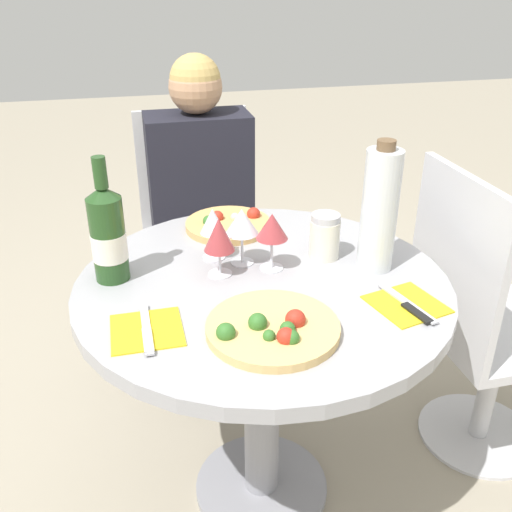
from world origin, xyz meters
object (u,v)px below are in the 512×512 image
object	(u,v)px
chair_behind_diner	(200,241)
seated_diner	(205,240)
dining_table	(262,327)
pizza_large	(273,328)
wine_bottle	(108,235)
tall_carafe	(380,210)
chair_empty_side	(481,328)

from	to	relation	value
chair_behind_diner	seated_diner	bearing A→B (deg)	90.00
dining_table	seated_diner	distance (m)	0.70
chair_behind_diner	pizza_large	bearing A→B (deg)	90.41
wine_bottle	chair_behind_diner	bearing A→B (deg)	67.33
chair_behind_diner	dining_table	bearing A→B (deg)	92.88
chair_behind_diner	tall_carafe	world-z (taller)	tall_carafe
chair_behind_diner	pizza_large	distance (m)	1.11
chair_behind_diner	chair_empty_side	bearing A→B (deg)	132.40
chair_behind_diner	pizza_large	size ratio (longest dim) A/B	3.30
chair_empty_side	tall_carafe	bearing A→B (deg)	-83.25
seated_diner	dining_table	bearing A→B (deg)	93.50
dining_table	pizza_large	distance (m)	0.28
pizza_large	seated_diner	bearing A→B (deg)	90.47
pizza_large	wine_bottle	world-z (taller)	wine_bottle
pizza_large	wine_bottle	size ratio (longest dim) A/B	0.92
dining_table	wine_bottle	bearing A→B (deg)	165.20
seated_diner	tall_carafe	bearing A→B (deg)	115.67
dining_table	tall_carafe	bearing A→B (deg)	-0.35
chair_behind_diner	tall_carafe	xyz separation A→B (m)	(0.34, -0.85, 0.44)
seated_diner	wine_bottle	xyz separation A→B (m)	(-0.31, -0.60, 0.33)
chair_empty_side	seated_diner	bearing A→B (deg)	-131.66
chair_behind_diner	chair_empty_side	xyz separation A→B (m)	(0.73, -0.80, 0.00)
chair_behind_diner	pizza_large	world-z (taller)	chair_behind_diner
dining_table	seated_diner	world-z (taller)	seated_diner
dining_table	chair_behind_diner	distance (m)	0.86
chair_empty_side	wine_bottle	xyz separation A→B (m)	(-1.05, 0.05, 0.40)
dining_table	chair_empty_side	bearing A→B (deg)	3.75
pizza_large	tall_carafe	xyz separation A→B (m)	(0.33, 0.22, 0.14)
chair_empty_side	pizza_large	bearing A→B (deg)	-69.48
pizza_large	tall_carafe	distance (m)	0.42
seated_diner	tall_carafe	distance (m)	0.86
chair_behind_diner	wine_bottle	distance (m)	0.91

